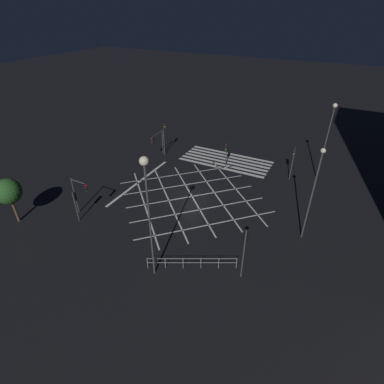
# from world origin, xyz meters

# --- Properties ---
(ground_plane) EXTENTS (200.00, 200.00, 0.00)m
(ground_plane) POSITION_xyz_m (0.00, 0.00, 0.00)
(ground_plane) COLOR black
(road_markings) EXTENTS (17.65, 21.26, 0.01)m
(road_markings) POSITION_xyz_m (0.42, -5.95, 0.00)
(road_markings) COLOR silver
(road_markings) RESTS_ON ground_plane
(traffic_light_nw_cross) EXTENTS (0.36, 0.39, 4.55)m
(traffic_light_nw_cross) POSITION_xyz_m (-8.55, 8.25, 3.23)
(traffic_light_nw_cross) COLOR #424244
(traffic_light_nw_cross) RESTS_ON ground_plane
(traffic_light_median_south) EXTENTS (0.36, 0.39, 3.23)m
(traffic_light_median_south) POSITION_xyz_m (-0.56, -8.26, 2.31)
(traffic_light_median_south) COLOR #424244
(traffic_light_median_south) RESTS_ON ground_plane
(traffic_light_se_cross) EXTENTS (0.36, 2.71, 3.39)m
(traffic_light_se_cross) POSITION_xyz_m (8.76, -6.65, 2.50)
(traffic_light_se_cross) COLOR #424244
(traffic_light_se_cross) RESTS_ON ground_plane
(traffic_light_ne_cross) EXTENTS (0.36, 0.39, 3.22)m
(traffic_light_ne_cross) POSITION_xyz_m (7.80, 8.74, 2.31)
(traffic_light_ne_cross) COLOR #424244
(traffic_light_ne_cross) RESTS_ON ground_plane
(traffic_light_se_main) EXTENTS (0.39, 0.36, 4.58)m
(traffic_light_se_main) POSITION_xyz_m (8.22, -7.77, 3.26)
(traffic_light_se_main) COLOR #424244
(traffic_light_se_main) RESTS_ON ground_plane
(traffic_light_sw_cross) EXTENTS (0.36, 0.39, 4.17)m
(traffic_light_sw_cross) POSITION_xyz_m (-8.63, -8.66, 2.98)
(traffic_light_sw_cross) COLOR #424244
(traffic_light_sw_cross) RESTS_ON ground_plane
(traffic_light_ne_main) EXTENTS (1.99, 0.36, 3.96)m
(traffic_light_ne_main) POSITION_xyz_m (7.82, 7.83, 2.88)
(traffic_light_ne_main) COLOR #424244
(traffic_light_ne_main) RESTS_ON ground_plane
(street_lamp_east) EXTENTS (0.41, 0.41, 8.68)m
(street_lamp_east) POSITION_xyz_m (-11.86, 1.40, 5.46)
(street_lamp_east) COLOR #424244
(street_lamp_east) RESTS_ON ground_plane
(street_lamp_west) EXTENTS (0.62, 0.62, 10.04)m
(street_lamp_west) POSITION_xyz_m (-2.42, 11.09, 7.56)
(street_lamp_west) COLOR #424244
(street_lamp_west) RESTS_ON ground_plane
(street_lamp_far) EXTENTS (0.50, 0.50, 9.08)m
(street_lamp_far) POSITION_xyz_m (-11.54, -10.33, 6.21)
(street_lamp_far) COLOR #424244
(street_lamp_far) RESTS_ON ground_plane
(street_tree_near) EXTENTS (2.40, 2.40, 4.56)m
(street_tree_near) POSITION_xyz_m (12.96, 11.54, 3.34)
(street_tree_near) COLOR brown
(street_tree_near) RESTS_ON ground_plane
(pedestrian_railing) EXTENTS (6.30, 3.28, 1.05)m
(pedestrian_railing) POSITION_xyz_m (-4.79, 9.29, 0.67)
(pedestrian_railing) COLOR #9EA0A5
(pedestrian_railing) RESTS_ON ground_plane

